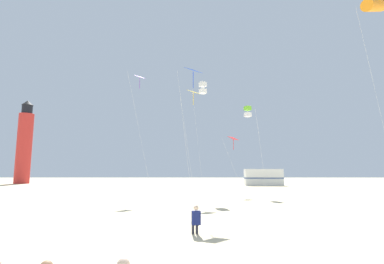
% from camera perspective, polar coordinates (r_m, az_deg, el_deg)
% --- Properties ---
extents(kite_flyer_standing, '(0.37, 0.53, 1.16)m').
position_cam_1_polar(kite_flyer_standing, '(11.66, 0.93, -17.01)').
color(kite_flyer_standing, navy).
rests_on(kite_flyer_standing, ground).
extents(kite_diamond_blue, '(1.65, 1.65, 9.16)m').
position_cam_1_polar(kite_diamond_blue, '(18.76, 0.29, 11.23)').
color(kite_diamond_blue, silver).
rests_on(kite_diamond_blue, ground).
extents(kite_box_lime, '(2.28, 2.29, 9.45)m').
position_cam_1_polar(kite_box_lime, '(31.60, 11.21, 4.02)').
color(kite_box_lime, silver).
rests_on(kite_box_lime, ground).
extents(kite_diamond_scarlet, '(2.11, 1.92, 6.09)m').
position_cam_1_polar(kite_diamond_scarlet, '(30.20, 8.40, -1.61)').
color(kite_diamond_scarlet, silver).
rests_on(kite_diamond_scarlet, ground).
extents(kite_box_white, '(1.49, 1.49, 11.22)m').
position_cam_1_polar(kite_box_white, '(28.61, 2.31, 8.76)').
color(kite_box_white, silver).
rests_on(kite_box_white, ground).
extents(kite_diamond_gold, '(1.81, 1.81, 9.73)m').
position_cam_1_polar(kite_diamond_gold, '(25.76, 0.32, 7.18)').
color(kite_diamond_gold, silver).
rests_on(kite_diamond_gold, ground).
extents(kite_tube_orange, '(2.41, 2.06, 12.96)m').
position_cam_1_polar(kite_tube_orange, '(21.46, 32.74, 20.61)').
color(kite_tube_orange, silver).
rests_on(kite_tube_orange, ground).
extents(kite_diamond_violet, '(2.49, 2.22, 12.07)m').
position_cam_1_polar(kite_diamond_violet, '(29.42, -10.23, 9.76)').
color(kite_diamond_violet, silver).
rests_on(kite_diamond_violet, ground).
extents(lighthouse_distant, '(2.80, 2.80, 16.80)m').
position_cam_1_polar(lighthouse_distant, '(66.45, -30.30, -2.09)').
color(lighthouse_distant, red).
rests_on(lighthouse_distant, ground).
extents(rv_van_white, '(6.53, 2.60, 2.80)m').
position_cam_1_polar(rv_van_white, '(51.33, 14.22, -8.76)').
color(rv_van_white, white).
rests_on(rv_van_white, ground).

